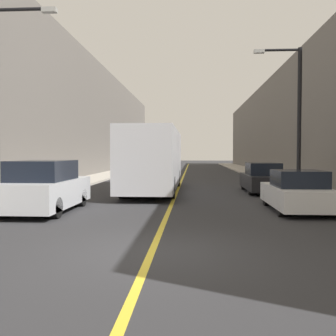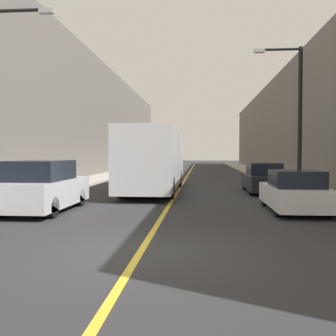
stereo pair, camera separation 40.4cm
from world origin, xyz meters
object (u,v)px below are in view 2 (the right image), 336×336
(car_right_mid, at_px, (263,179))
(street_lamp_right, at_px, (296,111))
(bus, at_px, (155,159))
(parked_suv_left, at_px, (42,188))
(car_right_near, at_px, (295,193))

(car_right_mid, distance_m, street_lamp_right, 3.98)
(bus, height_order, parked_suv_left, bus)
(street_lamp_right, bearing_deg, bus, 165.99)
(bus, relative_size, car_right_mid, 2.23)
(car_right_near, bearing_deg, car_right_mid, 90.65)
(parked_suv_left, xyz_separation_m, street_lamp_right, (10.09, 5.71, 3.25))
(car_right_near, bearing_deg, street_lamp_right, 76.98)
(parked_suv_left, bearing_deg, car_right_near, 4.84)
(parked_suv_left, height_order, car_right_near, parked_suv_left)
(car_right_near, xyz_separation_m, car_right_mid, (-0.08, 6.66, 0.04))
(bus, relative_size, parked_suv_left, 2.29)
(bus, bearing_deg, car_right_mid, -0.35)
(bus, bearing_deg, street_lamp_right, -14.01)
(car_right_mid, height_order, street_lamp_right, street_lamp_right)
(street_lamp_right, bearing_deg, car_right_mid, 125.72)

